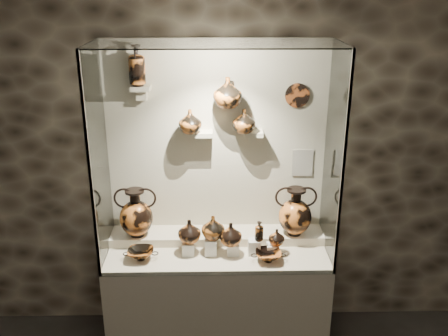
# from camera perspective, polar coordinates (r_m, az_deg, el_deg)

# --- Properties ---
(wall_back) EXTENTS (5.00, 0.02, 3.20)m
(wall_back) POSITION_cam_1_polar(r_m,az_deg,el_deg) (3.88, -0.85, 2.88)
(wall_back) COLOR black
(wall_back) RESTS_ON ground
(plinth) EXTENTS (1.70, 0.60, 0.80)m
(plinth) POSITION_cam_1_polar(r_m,az_deg,el_deg) (4.14, -0.74, -14.56)
(plinth) COLOR #C1B69B
(plinth) RESTS_ON floor
(front_tier) EXTENTS (1.68, 0.58, 0.03)m
(front_tier) POSITION_cam_1_polar(r_m,az_deg,el_deg) (3.91, -0.77, -9.60)
(front_tier) COLOR beige
(front_tier) RESTS_ON plinth
(rear_tier) EXTENTS (1.70, 0.25, 0.10)m
(rear_tier) POSITION_cam_1_polar(r_m,az_deg,el_deg) (4.05, -0.79, -7.92)
(rear_tier) COLOR beige
(rear_tier) RESTS_ON plinth
(back_panel) EXTENTS (1.70, 0.03, 1.60)m
(back_panel) POSITION_cam_1_polar(r_m,az_deg,el_deg) (3.88, -0.85, 2.86)
(back_panel) COLOR #C1B69B
(back_panel) RESTS_ON plinth
(glass_front) EXTENTS (1.70, 0.01, 1.60)m
(glass_front) POSITION_cam_1_polar(r_m,az_deg,el_deg) (3.30, -0.79, -0.42)
(glass_front) COLOR white
(glass_front) RESTS_ON plinth
(glass_left) EXTENTS (0.01, 0.60, 1.60)m
(glass_left) POSITION_cam_1_polar(r_m,az_deg,el_deg) (3.67, -14.15, 1.18)
(glass_left) COLOR white
(glass_left) RESTS_ON plinth
(glass_right) EXTENTS (0.01, 0.60, 1.60)m
(glass_right) POSITION_cam_1_polar(r_m,az_deg,el_deg) (3.68, 12.47, 1.36)
(glass_right) COLOR white
(glass_right) RESTS_ON plinth
(glass_top) EXTENTS (1.70, 0.60, 0.01)m
(glass_top) POSITION_cam_1_polar(r_m,az_deg,el_deg) (3.39, -0.90, 14.07)
(glass_top) COLOR white
(glass_top) RESTS_ON back_panel
(frame_post_left) EXTENTS (0.02, 0.02, 1.60)m
(frame_post_left) POSITION_cam_1_polar(r_m,az_deg,el_deg) (3.41, -15.07, -0.47)
(frame_post_left) COLOR gray
(frame_post_left) RESTS_ON plinth
(frame_post_right) EXTENTS (0.02, 0.02, 1.60)m
(frame_post_right) POSITION_cam_1_polar(r_m,az_deg,el_deg) (3.41, 13.45, -0.27)
(frame_post_right) COLOR gray
(frame_post_right) RESTS_ON plinth
(pedestal_a) EXTENTS (0.09, 0.09, 0.10)m
(pedestal_a) POSITION_cam_1_polar(r_m,az_deg,el_deg) (3.84, -4.09, -9.15)
(pedestal_a) COLOR silver
(pedestal_a) RESTS_ON front_tier
(pedestal_b) EXTENTS (0.09, 0.09, 0.13)m
(pedestal_b) POSITION_cam_1_polar(r_m,az_deg,el_deg) (3.83, -1.52, -8.95)
(pedestal_b) COLOR silver
(pedestal_b) RESTS_ON front_tier
(pedestal_c) EXTENTS (0.09, 0.09, 0.09)m
(pedestal_c) POSITION_cam_1_polar(r_m,az_deg,el_deg) (3.84, 1.05, -9.19)
(pedestal_c) COLOR silver
(pedestal_c) RESTS_ON front_tier
(pedestal_d) EXTENTS (0.09, 0.09, 0.12)m
(pedestal_d) POSITION_cam_1_polar(r_m,az_deg,el_deg) (3.84, 3.47, -8.96)
(pedestal_d) COLOR silver
(pedestal_d) RESTS_ON front_tier
(pedestal_e) EXTENTS (0.09, 0.09, 0.08)m
(pedestal_e) POSITION_cam_1_polar(r_m,az_deg,el_deg) (3.86, 5.56, -9.17)
(pedestal_e) COLOR silver
(pedestal_e) RESTS_ON front_tier
(bracket_ul) EXTENTS (0.14, 0.12, 0.04)m
(bracket_ul) POSITION_cam_1_polar(r_m,az_deg,el_deg) (3.73, -9.48, 9.01)
(bracket_ul) COLOR #C1B69B
(bracket_ul) RESTS_ON back_panel
(bracket_ca) EXTENTS (0.14, 0.12, 0.04)m
(bracket_ca) POSITION_cam_1_polar(r_m,az_deg,el_deg) (3.77, -2.38, 3.94)
(bracket_ca) COLOR #C1B69B
(bracket_ca) RESTS_ON back_panel
(bracket_cb) EXTENTS (0.10, 0.12, 0.04)m
(bracket_cb) POSITION_cam_1_polar(r_m,az_deg,el_deg) (3.72, 0.68, 6.91)
(bracket_cb) COLOR #C1B69B
(bracket_cb) RESTS_ON back_panel
(bracket_cc) EXTENTS (0.14, 0.12, 0.04)m
(bracket_cc) POSITION_cam_1_polar(r_m,az_deg,el_deg) (3.79, 3.40, 3.97)
(bracket_cc) COLOR #C1B69B
(bracket_cc) RESTS_ON back_panel
(amphora_left) EXTENTS (0.37, 0.37, 0.39)m
(amphora_left) POSITION_cam_1_polar(r_m,az_deg,el_deg) (3.94, -10.03, -5.05)
(amphora_left) COLOR orange
(amphora_left) RESTS_ON rear_tier
(amphora_right) EXTENTS (0.36, 0.36, 0.39)m
(amphora_right) POSITION_cam_1_polar(r_m,az_deg,el_deg) (3.95, 8.15, -4.92)
(amphora_right) COLOR orange
(amphora_right) RESTS_ON rear_tier
(jug_a) EXTENTS (0.21, 0.21, 0.18)m
(jug_a) POSITION_cam_1_polar(r_m,az_deg,el_deg) (3.78, -3.98, -7.20)
(jug_a) COLOR orange
(jug_a) RESTS_ON pedestal_a
(jug_b) EXTENTS (0.21, 0.21, 0.18)m
(jug_b) POSITION_cam_1_polar(r_m,az_deg,el_deg) (3.77, -1.26, -6.78)
(jug_b) COLOR #974E1A
(jug_b) RESTS_ON pedestal_b
(jug_c) EXTENTS (0.20, 0.20, 0.18)m
(jug_c) POSITION_cam_1_polar(r_m,az_deg,el_deg) (3.76, 0.77, -7.55)
(jug_c) COLOR orange
(jug_c) RESTS_ON pedestal_c
(jug_e) EXTENTS (0.12, 0.12, 0.13)m
(jug_e) POSITION_cam_1_polar(r_m,az_deg,el_deg) (3.81, 6.02, -7.84)
(jug_e) COLOR orange
(jug_e) RESTS_ON pedestal_e
(lekythos_small) EXTENTS (0.09, 0.09, 0.18)m
(lekythos_small) POSITION_cam_1_polar(r_m,az_deg,el_deg) (3.76, 4.04, -7.07)
(lekythos_small) COLOR #974E1A
(lekythos_small) RESTS_ON pedestal_d
(kylix_left) EXTENTS (0.29, 0.26, 0.10)m
(kylix_left) POSITION_cam_1_polar(r_m,az_deg,el_deg) (3.82, -9.50, -9.60)
(kylix_left) COLOR #974E1A
(kylix_left) RESTS_ON front_tier
(kylix_right) EXTENTS (0.27, 0.24, 0.10)m
(kylix_right) POSITION_cam_1_polar(r_m,az_deg,el_deg) (3.76, 5.09, -9.89)
(kylix_right) COLOR orange
(kylix_right) RESTS_ON front_tier
(lekythos_tall) EXTENTS (0.13, 0.13, 0.33)m
(lekythos_tall) POSITION_cam_1_polar(r_m,az_deg,el_deg) (3.68, -9.94, 11.70)
(lekythos_tall) COLOR orange
(lekythos_tall) RESTS_ON bracket_ul
(ovoid_vase_a) EXTENTS (0.22, 0.22, 0.18)m
(ovoid_vase_a) POSITION_cam_1_polar(r_m,az_deg,el_deg) (3.71, -3.90, 5.34)
(ovoid_vase_a) COLOR #974E1A
(ovoid_vase_a) RESTS_ON bracket_ca
(ovoid_vase_b) EXTENTS (0.21, 0.21, 0.22)m
(ovoid_vase_b) POSITION_cam_1_polar(r_m,az_deg,el_deg) (3.64, 0.42, 8.65)
(ovoid_vase_b) COLOR #974E1A
(ovoid_vase_b) RESTS_ON bracket_cb
(ovoid_vase_c) EXTENTS (0.22, 0.22, 0.18)m
(ovoid_vase_c) POSITION_cam_1_polar(r_m,az_deg,el_deg) (3.72, 2.30, 5.39)
(ovoid_vase_c) COLOR #974E1A
(ovoid_vase_c) RESTS_ON bracket_cc
(wall_plate) EXTENTS (0.18, 0.02, 0.18)m
(wall_plate) POSITION_cam_1_polar(r_m,az_deg,el_deg) (3.80, 8.37, 8.21)
(wall_plate) COLOR #9D481F
(wall_plate) RESTS_ON back_panel
(info_placard) EXTENTS (0.16, 0.01, 0.22)m
(info_placard) POSITION_cam_1_polar(r_m,az_deg,el_deg) (3.97, 8.95, 0.60)
(info_placard) COLOR beige
(info_placard) RESTS_ON back_panel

